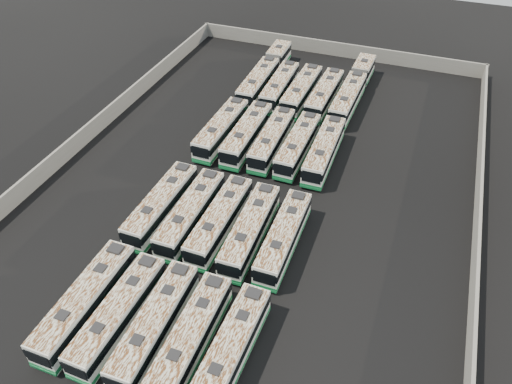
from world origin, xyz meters
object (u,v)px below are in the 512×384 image
Objects in this scene: bus_midback_far_right at (324,151)px; bus_back_far_left at (265,73)px; bus_back_far_right at (353,89)px; bus_midback_left at (247,134)px; bus_midfront_right at (250,230)px; bus_midfront_far_right at (284,237)px; bus_front_far_right at (230,351)px; bus_front_center at (155,324)px; bus_midfront_left at (191,213)px; bus_back_right at (324,95)px; bus_midback_center at (272,140)px; bus_front_far_left at (86,302)px; bus_midfront_far_left at (162,205)px; bus_midback_right at (298,145)px; bus_front_left at (119,314)px; bus_front_right at (190,338)px; bus_midback_far_left at (221,129)px; bus_back_center at (301,91)px; bus_back_left at (280,87)px; bus_midfront_center at (220,220)px.

bus_midback_far_right is 0.63× the size of bus_back_far_left.
bus_midback_left is at bearing -119.97° from bus_back_far_right.
bus_midfront_right is 1.02× the size of bus_midfront_far_right.
bus_midfront_far_right is 0.62× the size of bus_back_far_right.
bus_midback_far_right is at bearing 91.22° from bus_front_far_right.
bus_back_far_right reaches higher than bus_front_center.
bus_midback_far_right is at bearing 57.22° from bus_midfront_left.
bus_midfront_left is at bearing -101.44° from bus_back_right.
bus_midback_center is 16.89m from bus_back_far_left.
bus_midfront_right is (9.38, 12.41, -0.04)m from bus_front_far_left.
bus_midback_left is (3.28, 14.75, 0.04)m from bus_midfront_far_left.
bus_back_far_left is at bearing 122.10° from bus_midback_right.
bus_midback_left is (-9.42, 14.74, 0.07)m from bus_midfront_far_right.
bus_midback_right is at bearing 77.94° from bus_front_left.
bus_front_far_right is (9.51, 0.02, -0.01)m from bus_front_left.
bus_midfront_left is at bearing 115.62° from bus_front_right.
bus_midback_far_left reaches higher than bus_front_left.
bus_midback_far_left is 15.70m from bus_back_right.
bus_back_center reaches higher than bus_back_right.
bus_midback_far_left is at bearing 97.64° from bus_front_left.
bus_front_center is at bearing -86.69° from bus_back_left.
bus_front_far_right is 0.98× the size of bus_midfront_far_left.
bus_front_center is 0.97× the size of bus_midback_left.
bus_midback_center is 0.97× the size of bus_back_center.
bus_back_far_right reaches higher than bus_front_right.
bus_front_right reaches higher than bus_midfront_far_right.
bus_front_far_left is at bearing -115.43° from bus_midback_far_right.
bus_back_left is 0.99× the size of bus_back_right.
bus_front_center is 0.99× the size of bus_midfront_right.
bus_midback_center is at bearing 104.07° from bus_front_far_right.
bus_midback_center is 3.15m from bus_midback_right.
bus_back_left is (-0.14, 12.63, -0.05)m from bus_midback_left.
bus_midfront_center reaches higher than bus_front_far_right.
bus_midfront_left reaches higher than bus_midfront_far_right.
bus_midfront_center is at bearing -101.97° from bus_midback_right.
bus_back_left is (-0.13, 27.49, -0.02)m from bus_midfront_left.
bus_back_right is at bearing -136.03° from bus_back_far_right.
bus_back_far_left reaches higher than bus_midback_far_right.
bus_back_left is at bearing -161.97° from bus_back_far_right.
bus_midfront_far_left is at bearing 177.24° from bus_midfront_right.
bus_midback_far_right is (6.27, -0.09, 0.03)m from bus_midback_center.
bus_midfront_right is (-3.24, 12.45, 0.03)m from bus_front_far_right.
bus_front_right is 40.58m from bus_back_left.
bus_back_right is (9.44, 12.55, -0.02)m from bus_midback_far_left.
bus_back_right reaches higher than bus_front_left.
bus_midback_right is (6.38, 27.48, -0.00)m from bus_front_left.
bus_midfront_far_left is 12.70m from bus_midfront_far_right.
bus_midfront_right is at bearing -79.45° from bus_midback_center.
bus_midfront_center is 1.00× the size of bus_back_left.
bus_midback_far_left is 12.68m from bus_midback_far_right.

